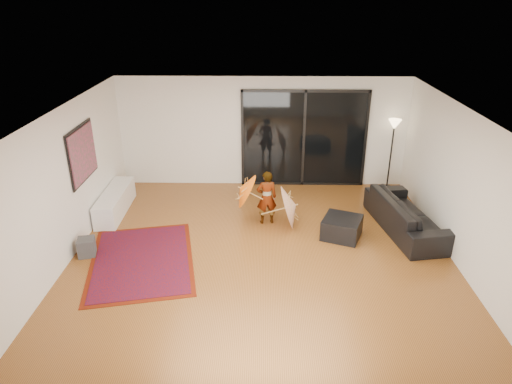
{
  "coord_description": "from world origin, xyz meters",
  "views": [
    {
      "loc": [
        0.02,
        -7.25,
        4.54
      ],
      "look_at": [
        -0.11,
        0.48,
        1.1
      ],
      "focal_mm": 32.0,
      "sensor_mm": 36.0,
      "label": 1
    }
  ],
  "objects_px": {
    "media_console": "(115,202)",
    "sofa": "(407,215)",
    "ottoman": "(342,227)",
    "child": "(267,198)"
  },
  "relations": [
    {
      "from": "ottoman",
      "to": "sofa",
      "type": "bearing_deg",
      "value": 12.94
    },
    {
      "from": "sofa",
      "to": "child",
      "type": "relative_size",
      "value": 2.02
    },
    {
      "from": "child",
      "to": "sofa",
      "type": "bearing_deg",
      "value": 165.13
    },
    {
      "from": "media_console",
      "to": "child",
      "type": "xyz_separation_m",
      "value": [
        3.34,
        -0.43,
        0.33
      ]
    },
    {
      "from": "media_console",
      "to": "child",
      "type": "distance_m",
      "value": 3.38
    },
    {
      "from": "media_console",
      "to": "sofa",
      "type": "relative_size",
      "value": 0.76
    },
    {
      "from": "child",
      "to": "media_console",
      "type": "bearing_deg",
      "value": -16.91
    },
    {
      "from": "ottoman",
      "to": "media_console",
      "type": "bearing_deg",
      "value": 168.28
    },
    {
      "from": "media_console",
      "to": "sofa",
      "type": "xyz_separation_m",
      "value": [
        6.2,
        -0.69,
        0.09
      ]
    },
    {
      "from": "ottoman",
      "to": "child",
      "type": "height_order",
      "value": "child"
    }
  ]
}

